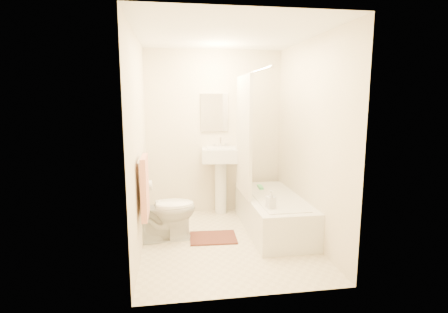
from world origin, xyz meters
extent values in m
plane|color=beige|center=(0.00, 0.00, 0.00)|extent=(2.40, 2.40, 0.00)
plane|color=white|center=(0.00, 0.00, 2.40)|extent=(2.40, 2.40, 0.00)
cube|color=beige|center=(0.00, 1.20, 1.20)|extent=(2.00, 0.02, 2.40)
cube|color=beige|center=(-1.00, 0.00, 1.20)|extent=(0.02, 2.40, 2.40)
cube|color=beige|center=(1.00, 0.00, 1.20)|extent=(0.02, 2.40, 2.40)
cube|color=white|center=(0.00, 1.18, 1.50)|extent=(0.40, 0.03, 0.55)
cylinder|color=silver|center=(0.30, 0.10, 2.00)|extent=(0.03, 1.70, 0.03)
cube|color=silver|center=(0.30, 0.50, 1.22)|extent=(0.04, 0.80, 1.55)
cylinder|color=silver|center=(-0.96, -0.25, 1.10)|extent=(0.02, 0.60, 0.02)
cube|color=#CC7266|center=(-0.93, -0.25, 0.78)|extent=(0.06, 0.45, 0.66)
cylinder|color=white|center=(-0.93, 0.12, 0.70)|extent=(0.11, 0.12, 0.12)
imported|color=white|center=(-0.75, 0.19, 0.38)|extent=(0.82, 0.51, 0.76)
cube|color=#552924|center=(-0.16, 0.12, 0.01)|extent=(0.59, 0.45, 0.02)
imported|color=silver|center=(0.48, -0.18, 0.55)|extent=(0.11, 0.12, 0.21)
cube|color=#46B264|center=(0.59, 0.71, 0.47)|extent=(0.08, 0.20, 0.04)
camera|label=1|loc=(-0.65, -3.93, 1.71)|focal=28.00mm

